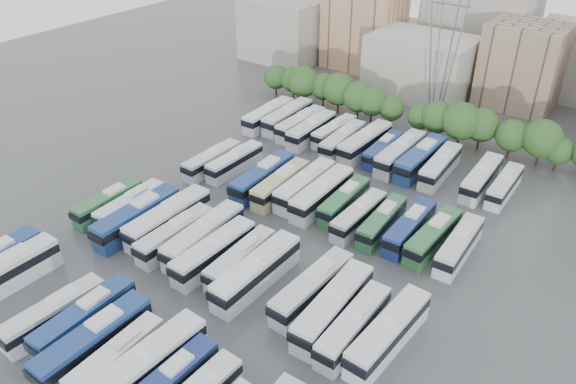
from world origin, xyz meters
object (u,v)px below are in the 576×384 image
Objects in this scene: bus_r0_s8 at (145,367)px; bus_r2_s8 at (344,201)px; bus_r2_s13 at (459,245)px; bus_r3_s2 at (300,124)px; bus_r0_s1 at (4,274)px; bus_r0_s6 at (94,341)px; bus_r1_s5 at (204,236)px; bus_r3_s9 at (421,158)px; bus_r1_s4 at (175,235)px; bus_r2_s12 at (433,236)px; bus_r1_s0 at (108,203)px; bus_r1_s7 at (241,259)px; bus_r0_s5 at (85,318)px; bus_r2_s2 at (235,162)px; bus_r3_s12 at (482,178)px; bus_r2_s5 at (281,184)px; bus_r3_s1 at (288,117)px; bus_r0_s7 at (116,358)px; bus_r3_s5 at (343,140)px; bus_r1_s3 at (168,218)px; bus_r1_s1 at (131,206)px; bus_r2_s4 at (263,177)px; bus_r2_s11 at (410,227)px; bus_r2_s9 at (359,215)px; bus_r3_s6 at (365,142)px; bus_r1_s8 at (256,272)px; bus_r1_s11 at (333,307)px; electricity_pylon at (448,19)px; bus_r1_s2 at (137,217)px; bus_r3_s3 at (311,130)px; bus_r3_s4 at (334,131)px; bus_r1_s6 at (214,252)px; bus_r0_s4 at (54,314)px; bus_r3_s0 at (269,115)px; bus_r3_s8 at (400,153)px; bus_r2_s6 at (305,185)px; bus_r2_s1 at (212,160)px; bus_r2_s10 at (382,222)px; bus_r3_s7 at (383,150)px; bus_r1_s13 at (388,333)px.

bus_r2_s8 is (-0.39, 36.51, -0.38)m from bus_r0_s8.
bus_r3_s2 is (-36.33, 17.52, 0.08)m from bus_r2_s13.
bus_r0_s1 reaches higher than bus_r0_s6.
bus_r1_s5 is 1.00× the size of bus_r3_s9.
bus_r1_s4 is 32.65m from bus_r2_s12.
bus_r0_s8 reaches higher than bus_r1_s0.
bus_r0_s5 is at bearing -113.44° from bus_r1_s7.
bus_r2_s2 is at bearing 70.85° from bus_r1_s0.
bus_r3_s12 reaches higher than bus_r2_s12.
bus_r2_s5 is 26.62m from bus_r2_s13.
bus_r1_s5 is 38.36m from bus_r3_s1.
bus_r0_s7 is 1.01× the size of bus_r1_s0.
bus_r3_s12 is at bearing 28.83° from bus_r2_s2.
bus_r3_s12 is at bearing 0.86° from bus_r3_s5.
bus_r0_s5 is 0.90× the size of bus_r1_s3.
bus_r2_s4 is at bearing 55.84° from bus_r1_s1.
bus_r0_s1 is 49.31m from bus_r2_s11.
bus_r3_s6 is at bearing 118.37° from bus_r2_s9.
bus_r1_s8 is 1.00× the size of bus_r1_s11.
bus_r3_s5 reaches higher than bus_r1_s7.
electricity_pylon is at bearing 41.91° from bus_r3_s1.
electricity_pylon is 44.45m from bus_r2_s2.
bus_r3_s9 reaches higher than bus_r2_s4.
bus_r3_s2 is (0.22, 37.16, -0.21)m from bus_r1_s2.
bus_r3_s6 is at bearing -4.52° from bus_r3_s1.
bus_r3_s3 is at bearing 89.90° from bus_r1_s3.
bus_r2_s4 is at bearing -87.35° from bus_r3_s4.
bus_r1_s6 is 0.96× the size of bus_r2_s4.
bus_r2_s5 is (-6.96, -38.80, -16.79)m from electricity_pylon.
bus_r0_s4 is at bearing -96.09° from bus_r3_s5.
bus_r1_s7 is at bearing 80.70° from bus_r0_s6.
bus_r2_s5 is 0.91× the size of bus_r3_s9.
bus_r1_s8 is (13.07, 0.20, 0.24)m from bus_r1_s4.
bus_r1_s1 is 36.72m from bus_r3_s5.
bus_r3_s0 is (-13.25, 36.24, 0.10)m from bus_r1_s4.
bus_r3_s8 reaches higher than bus_r1_s0.
bus_r2_s6 is 20.06m from bus_r2_s12.
bus_r3_s0 reaches higher than bus_r3_s5.
bus_r2_s1 is (-33.23, 17.04, -0.31)m from bus_r1_s11.
bus_r1_s5 reaches higher than bus_r3_s6.
bus_r1_s3 is 1.07× the size of bus_r1_s6.
bus_r2_s9 is (3.43, 17.54, -0.36)m from bus_r1_s8.
bus_r2_s10 is at bearing 27.21° from bus_r1_s1.
bus_r2_s12 is 1.09× the size of bus_r3_s7.
bus_r3_s2 is (-22.96, 19.01, 0.13)m from bus_r2_s9.
electricity_pylon reaches higher than bus_r1_s6.
bus_r0_s1 reaches higher than bus_r2_s12.
bus_r3_s9 reaches higher than bus_r1_s13.
bus_r2_s11 is at bearing -178.76° from bus_r2_s12.
bus_r1_s2 is 1.17× the size of bus_r1_s7.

